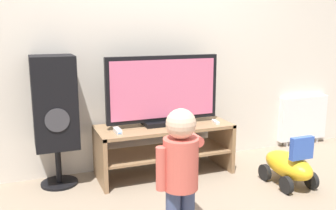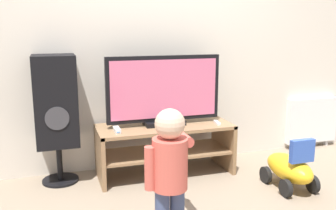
{
  "view_description": "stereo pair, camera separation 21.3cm",
  "coord_description": "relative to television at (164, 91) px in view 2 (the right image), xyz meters",
  "views": [
    {
      "loc": [
        -1.2,
        -2.91,
        1.38
      ],
      "look_at": [
        0.0,
        0.15,
        0.69
      ],
      "focal_mm": 40.0,
      "sensor_mm": 36.0,
      "label": 1
    },
    {
      "loc": [
        -1.0,
        -2.98,
        1.38
      ],
      "look_at": [
        0.0,
        0.15,
        0.69
      ],
      "focal_mm": 40.0,
      "sensor_mm": 36.0,
      "label": 2
    }
  ],
  "objects": [
    {
      "name": "ride_on_toy",
      "position": [
        0.93,
        -0.67,
        -0.61
      ],
      "size": [
        0.31,
        0.55,
        0.48
      ],
      "color": "gold",
      "rests_on": "ground_plane"
    },
    {
      "name": "child",
      "position": [
        -0.31,
        -1.12,
        -0.27
      ],
      "size": [
        0.34,
        0.5,
        0.89
      ],
      "color": "#3F4C72",
      "rests_on": "ground_plane"
    },
    {
      "name": "wall_back",
      "position": [
        0.0,
        0.31,
        0.5
      ],
      "size": [
        10.0,
        0.06,
        2.6
      ],
      "color": "silver",
      "rests_on": "ground_plane"
    },
    {
      "name": "television",
      "position": [
        0.0,
        0.0,
        0.0
      ],
      "size": [
        1.08,
        0.2,
        0.64
      ],
      "color": "black",
      "rests_on": "tv_stand"
    },
    {
      "name": "remote_primary",
      "position": [
        0.49,
        -0.13,
        -0.31
      ],
      "size": [
        0.05,
        0.13,
        0.03
      ],
      "color": "white",
      "rests_on": "tv_stand"
    },
    {
      "name": "remote_secondary",
      "position": [
        0.06,
        -0.14,
        -0.31
      ],
      "size": [
        0.1,
        0.13,
        0.03
      ],
      "color": "white",
      "rests_on": "tv_stand"
    },
    {
      "name": "speaker_tower",
      "position": [
        -0.96,
        0.09,
        -0.07
      ],
      "size": [
        0.36,
        0.35,
        1.14
      ],
      "color": "black",
      "rests_on": "ground_plane"
    },
    {
      "name": "game_console",
      "position": [
        -0.47,
        -0.12,
        -0.3
      ],
      "size": [
        0.05,
        0.15,
        0.04
      ],
      "color": "white",
      "rests_on": "tv_stand"
    },
    {
      "name": "radiator",
      "position": [
        1.86,
        0.24,
        -0.48
      ],
      "size": [
        0.64,
        0.08,
        0.58
      ],
      "color": "white",
      "rests_on": "ground_plane"
    },
    {
      "name": "tv_stand",
      "position": [
        0.0,
        -0.02,
        -0.48
      ],
      "size": [
        1.26,
        0.5,
        0.48
      ],
      "color": "#93704C",
      "rests_on": "ground_plane"
    },
    {
      "name": "ground_plane",
      "position": [
        0.0,
        -0.27,
        -0.8
      ],
      "size": [
        16.0,
        16.0,
        0.0
      ],
      "primitive_type": "plane",
      "color": "gray"
    }
  ]
}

